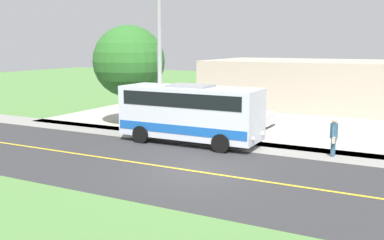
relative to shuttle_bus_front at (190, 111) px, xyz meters
name	(u,v)px	position (x,y,z in m)	size (l,w,h in m)	color
ground_plane	(195,171)	(4.52, 2.57, -1.66)	(120.00, 120.00, 0.00)	#548442
road_surface	(195,171)	(4.52, 2.57, -1.65)	(8.00, 100.00, 0.01)	#333335
sidewalk	(242,145)	(-0.68, 2.57, -1.65)	(2.40, 100.00, 0.01)	gray
parking_lot_surface	(330,127)	(-7.88, 5.57, -1.65)	(14.00, 36.00, 0.01)	#B2ADA3
road_centre_line	(195,171)	(4.52, 2.57, -1.65)	(0.16, 100.00, 0.00)	gold
shuttle_bus_front	(190,111)	(0.00, 0.00, 0.00)	(2.69, 7.36, 3.02)	silver
pedestrian_with_bags	(334,136)	(-0.53, 7.04, -0.71)	(0.72, 0.34, 1.76)	#335972
street_light_pole	(158,58)	(-0.35, -2.11, 2.67)	(1.97, 0.24, 7.83)	#9E9EA3
parked_car_near	(239,114)	(-5.98, 0.33, -0.97)	(2.07, 4.43, 1.45)	silver
tree_curbside	(129,61)	(-2.88, -5.82, 2.32)	(4.45, 4.45, 6.21)	brown
commercial_building	(326,84)	(-16.88, 3.50, 0.21)	(10.00, 18.40, 3.73)	#B7A893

